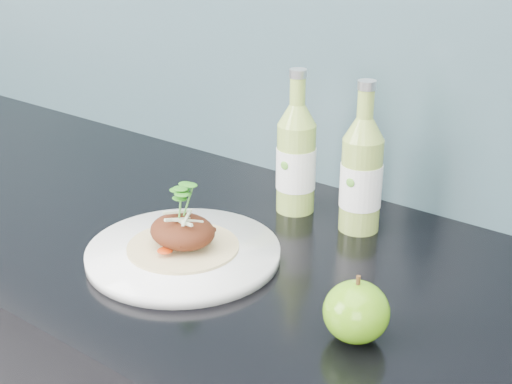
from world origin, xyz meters
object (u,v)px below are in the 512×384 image
(dinner_plate, at_px, (183,253))
(green_apple, at_px, (356,312))
(cider_bottle_left, at_px, (296,159))
(cider_bottle_right, at_px, (361,175))

(dinner_plate, bearing_deg, green_apple, -4.39)
(dinner_plate, xyz_separation_m, cider_bottle_left, (0.03, 0.23, 0.08))
(dinner_plate, xyz_separation_m, green_apple, (0.29, -0.02, 0.03))
(dinner_plate, relative_size, cider_bottle_left, 1.41)
(cider_bottle_right, bearing_deg, green_apple, -46.48)
(green_apple, height_order, cider_bottle_left, cider_bottle_left)
(dinner_plate, bearing_deg, cider_bottle_right, 58.34)
(cider_bottle_left, bearing_deg, cider_bottle_right, -4.37)
(cider_bottle_right, bearing_deg, dinner_plate, -107.72)
(dinner_plate, height_order, cider_bottle_right, cider_bottle_right)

